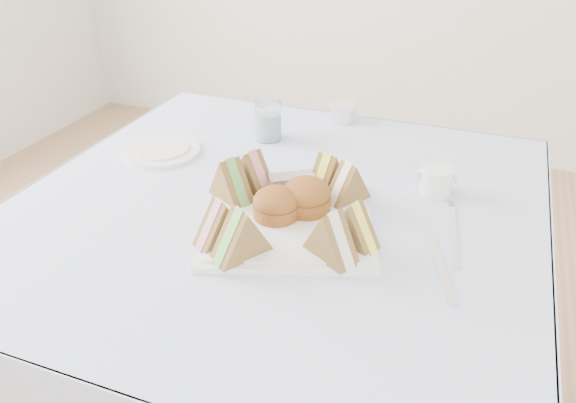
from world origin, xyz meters
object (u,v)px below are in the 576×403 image
(water_glass, at_px, (268,121))
(creamer_jug, at_px, (436,181))
(table, at_px, (278,342))
(serving_plate, at_px, (288,222))

(water_glass, height_order, creamer_jug, water_glass)
(water_glass, distance_m, creamer_jug, 0.44)
(table, relative_size, creamer_jug, 14.05)
(table, xyz_separation_m, water_glass, (-0.13, 0.28, 0.42))
(table, xyz_separation_m, serving_plate, (0.05, -0.07, 0.38))
(serving_plate, relative_size, creamer_jug, 4.81)
(serving_plate, relative_size, water_glass, 3.22)
(table, bearing_deg, serving_plate, -52.60)
(serving_plate, height_order, creamer_jug, creamer_jug)
(serving_plate, distance_m, water_glass, 0.40)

